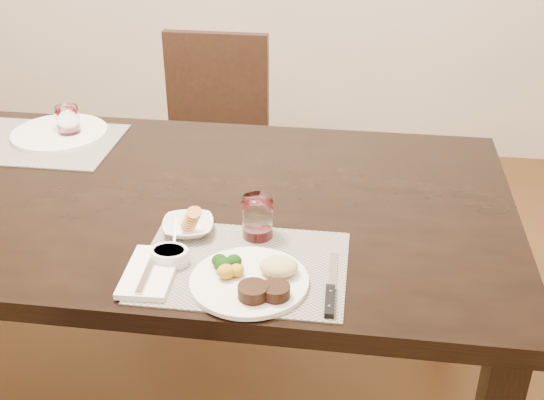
# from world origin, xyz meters

# --- Properties ---
(ground_plane) EXTENTS (4.50, 4.50, 0.00)m
(ground_plane) POSITION_xyz_m (0.00, 0.00, 0.00)
(ground_plane) COLOR #492D17
(ground_plane) RESTS_ON ground
(dining_table) EXTENTS (2.00, 1.00, 0.75)m
(dining_table) POSITION_xyz_m (0.00, 0.00, 0.67)
(dining_table) COLOR black
(dining_table) RESTS_ON ground
(chair_far) EXTENTS (0.42, 0.42, 0.90)m
(chair_far) POSITION_xyz_m (0.00, 0.93, 0.50)
(chair_far) COLOR black
(chair_far) RESTS_ON ground
(placemat_near) EXTENTS (0.46, 0.34, 0.00)m
(placemat_near) POSITION_xyz_m (0.35, -0.31, 0.75)
(placemat_near) COLOR gray
(placemat_near) RESTS_ON dining_table
(placemat_far) EXTENTS (0.46, 0.34, 0.00)m
(placemat_far) POSITION_xyz_m (-0.39, 0.27, 0.75)
(placemat_far) COLOR gray
(placemat_far) RESTS_ON dining_table
(dinner_plate) EXTENTS (0.26, 0.26, 0.05)m
(dinner_plate) POSITION_xyz_m (0.39, -0.37, 0.77)
(dinner_plate) COLOR white
(dinner_plate) RESTS_ON placemat_near
(napkin_fork) EXTENTS (0.12, 0.20, 0.02)m
(napkin_fork) POSITION_xyz_m (0.15, -0.37, 0.76)
(napkin_fork) COLOR white
(napkin_fork) RESTS_ON placemat_near
(steak_knife) EXTENTS (0.02, 0.24, 0.01)m
(steak_knife) POSITION_xyz_m (0.55, -0.39, 0.76)
(steak_knife) COLOR silver
(steak_knife) RESTS_ON placemat_near
(cracker_bowl) EXTENTS (0.14, 0.14, 0.05)m
(cracker_bowl) POSITION_xyz_m (0.19, -0.18, 0.77)
(cracker_bowl) COLOR white
(cracker_bowl) RESTS_ON placemat_near
(sauce_ramekin) EXTENTS (0.09, 0.13, 0.07)m
(sauce_ramekin) POSITION_xyz_m (0.18, -0.32, 0.77)
(sauce_ramekin) COLOR white
(sauce_ramekin) RESTS_ON placemat_near
(wine_glass_near) EXTENTS (0.07, 0.07, 0.10)m
(wine_glass_near) POSITION_xyz_m (0.36, -0.18, 0.80)
(wine_glass_near) COLOR white
(wine_glass_near) RESTS_ON placemat_near
(far_plate) EXTENTS (0.30, 0.30, 0.01)m
(far_plate) POSITION_xyz_m (-0.35, 0.33, 0.76)
(far_plate) COLOR white
(far_plate) RESTS_ON placemat_far
(wine_glass_far) EXTENTS (0.07, 0.07, 0.10)m
(wine_glass_far) POSITION_xyz_m (-0.32, 0.32, 0.80)
(wine_glass_far) COLOR white
(wine_glass_far) RESTS_ON placemat_far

